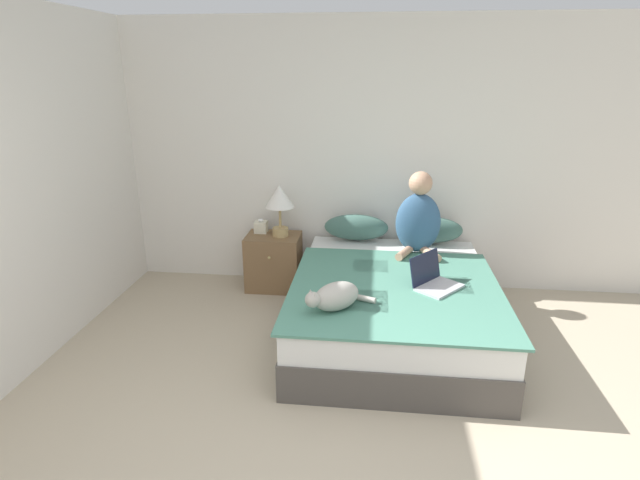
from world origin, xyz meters
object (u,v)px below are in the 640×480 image
object	(u,v)px
pillow_far	(430,230)
nightstand	(274,262)
tissue_box	(261,227)
bed	(393,306)
person_sitting	(418,219)
pillow_near	(356,227)
laptop_open	(434,280)
cat_tabby	(335,296)
table_lamp	(280,200)

from	to	relation	value
pillow_far	nightstand	bearing A→B (deg)	-177.21
nightstand	tissue_box	size ratio (longest dim) A/B	3.90
bed	person_sitting	size ratio (longest dim) A/B	2.74
pillow_near	tissue_box	xyz separation A→B (m)	(-0.94, 0.01, -0.03)
pillow_near	laptop_open	size ratio (longest dim) A/B	1.37
cat_tabby	laptop_open	xyz separation A→B (m)	(0.72, 0.46, -0.05)
pillow_near	pillow_far	xyz separation A→B (m)	(0.70, 0.00, 0.00)
bed	tissue_box	world-z (taller)	tissue_box
laptop_open	tissue_box	world-z (taller)	laptop_open
bed	laptop_open	size ratio (longest dim) A/B	4.50
cat_tabby	person_sitting	bearing A→B (deg)	-156.94
pillow_far	tissue_box	world-z (taller)	pillow_far
cat_tabby	tissue_box	bearing A→B (deg)	-99.81
cat_tabby	nightstand	xyz separation A→B (m)	(-0.72, 1.42, -0.34)
pillow_far	table_lamp	xyz separation A→B (m)	(-1.43, -0.07, 0.27)
bed	pillow_far	bearing A→B (deg)	68.47
pillow_far	tissue_box	xyz separation A→B (m)	(-1.64, 0.01, -0.03)
table_lamp	pillow_far	bearing A→B (deg)	2.93
bed	laptop_open	bearing A→B (deg)	-27.11
pillow_far	table_lamp	size ratio (longest dim) A/B	1.23
pillow_far	tissue_box	distance (m)	1.64
cat_tabby	table_lamp	world-z (taller)	table_lamp
nightstand	table_lamp	xyz separation A→B (m)	(0.08, 0.00, 0.63)
pillow_near	tissue_box	world-z (taller)	pillow_near
bed	cat_tabby	world-z (taller)	cat_tabby
pillow_near	person_sitting	xyz separation A→B (m)	(0.56, -0.27, 0.19)
table_lamp	laptop_open	bearing A→B (deg)	-35.07
cat_tabby	nightstand	size ratio (longest dim) A/B	0.87
pillow_far	nightstand	xyz separation A→B (m)	(-1.50, -0.07, -0.36)
pillow_near	cat_tabby	distance (m)	1.50
pillow_far	cat_tabby	world-z (taller)	pillow_far
tissue_box	table_lamp	bearing A→B (deg)	-22.29
bed	pillow_near	distance (m)	1.03
person_sitting	laptop_open	distance (m)	0.81
pillow_far	nightstand	size ratio (longest dim) A/B	1.12
table_lamp	bed	bearing A→B (deg)	-36.99
person_sitting	pillow_far	bearing A→B (deg)	62.59
bed	laptop_open	distance (m)	0.45
nightstand	cat_tabby	bearing A→B (deg)	-63.00
laptop_open	table_lamp	world-z (taller)	table_lamp
cat_tabby	table_lamp	xyz separation A→B (m)	(-0.65, 1.42, 0.29)
person_sitting	laptop_open	xyz separation A→B (m)	(0.08, -0.77, -0.26)
laptop_open	tissue_box	distance (m)	1.90
bed	nightstand	size ratio (longest dim) A/B	3.69
pillow_far	cat_tabby	bearing A→B (deg)	-117.43
laptop_open	table_lamp	xyz separation A→B (m)	(-1.37, 0.96, 0.34)
bed	pillow_far	world-z (taller)	pillow_far
laptop_open	pillow_near	bearing A→B (deg)	71.72
bed	cat_tabby	bearing A→B (deg)	-124.95
bed	tissue_box	bearing A→B (deg)	145.12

